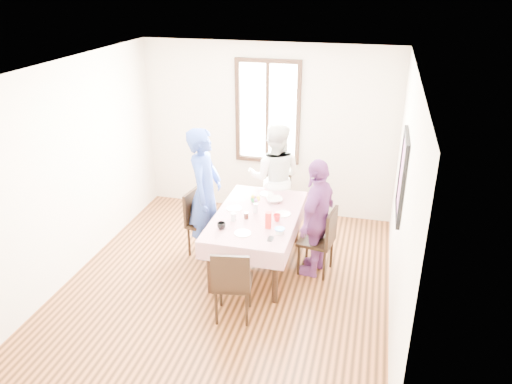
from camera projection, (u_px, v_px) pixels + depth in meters
The scene contains 31 objects.
ground at pixel (227, 283), 6.28m from camera, with size 4.50×4.50×0.00m, color black.
back_wall at pixel (268, 131), 7.72m from camera, with size 4.00×4.00×0.00m, color beige.
right_wall at pixel (403, 204), 5.28m from camera, with size 4.50×4.50×0.00m, color beige.
window_frame at pixel (268, 112), 7.58m from camera, with size 1.02×0.06×1.62m, color black.
window_pane at pixel (268, 112), 7.59m from camera, with size 0.90×0.02×1.50m, color white.
art_poster at pixel (402, 176), 5.47m from camera, with size 0.04×0.76×0.96m, color red.
dining_table at pixel (257, 240), 6.52m from camera, with size 0.93×1.61×0.75m, color black.
tablecloth at pixel (257, 215), 6.36m from camera, with size 1.05×1.73×0.01m, color #620316.
chair_left at pixel (205, 223), 6.79m from camera, with size 0.42×0.42×0.91m, color black.
chair_right at pixel (316, 241), 6.36m from camera, with size 0.42×0.42×0.91m, color black.
chair_far at pixel (275, 201), 7.47m from camera, with size 0.42×0.42×0.91m, color black.
chair_near at pixel (233, 282), 5.51m from camera, with size 0.42×0.42×0.91m, color black.
person_left at pixel (205, 194), 6.60m from camera, with size 0.66×0.43×1.82m, color #294295.
person_far at pixel (275, 178), 7.29m from camera, with size 0.81×0.63×1.68m, color white.
person_right at pixel (316, 217), 6.23m from camera, with size 0.92×0.38×1.57m, color #703474.
mug_black at pixel (221, 226), 5.98m from camera, with size 0.11×0.11×0.08m, color black.
mug_flag at pixel (277, 218), 6.18m from camera, with size 0.10×0.10×0.09m, color red.
mug_green at pixel (254, 200), 6.68m from camera, with size 0.10×0.10×0.08m, color #0C7226.
serving_bowl at pixel (274, 200), 6.70m from camera, with size 0.22×0.22×0.05m, color white.
juice_carton at pixel (268, 220), 5.99m from camera, with size 0.07×0.07×0.21m, color red.
butter_tub at pixel (280, 231), 5.89m from camera, with size 0.11×0.11×0.05m, color white.
jam_jar at pixel (246, 216), 6.23m from camera, with size 0.06×0.06×0.08m, color black.
drinking_glass at pixel (233, 217), 6.18m from camera, with size 0.07×0.07×0.10m, color silver.
smartphone at pixel (270, 239), 5.77m from camera, with size 0.06×0.13×0.01m, color black.
flower_vase at pixel (256, 208), 6.40m from camera, with size 0.06×0.06×0.12m, color silver.
plate_left at pixel (234, 209), 6.50m from camera, with size 0.20×0.20×0.01m, color white.
plate_right at pixel (283, 214), 6.36m from camera, with size 0.20×0.20×0.01m, color white.
plate_far at pixel (266, 194), 6.93m from camera, with size 0.20×0.20×0.01m, color white.
plate_near at pixel (242, 233), 5.89m from camera, with size 0.20×0.20×0.01m, color white.
butter_lid at pixel (280, 229), 5.88m from camera, with size 0.12×0.12×0.01m, color blue.
flower_bunch at pixel (256, 200), 6.35m from camera, with size 0.09×0.09×0.10m, color yellow, non-canonical shape.
Camera 1 is at (1.64, -5.01, 3.62)m, focal length 34.61 mm.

